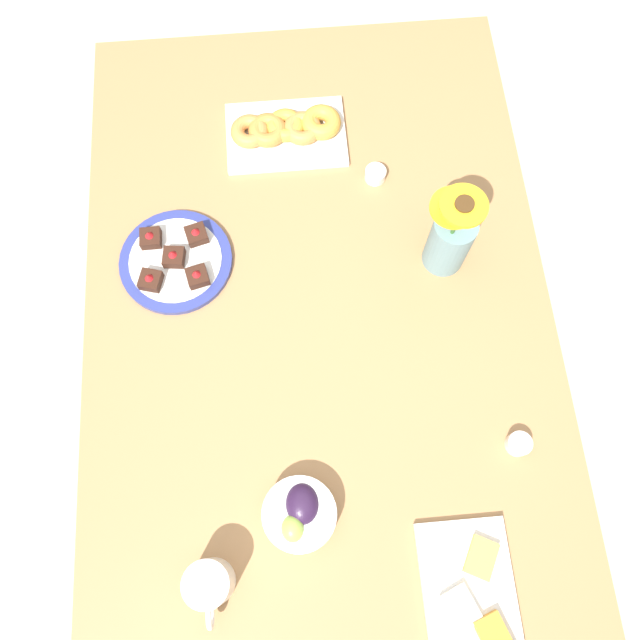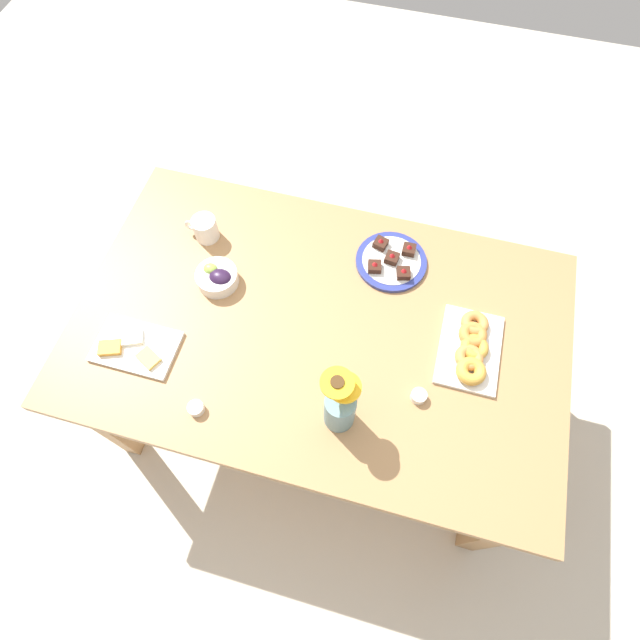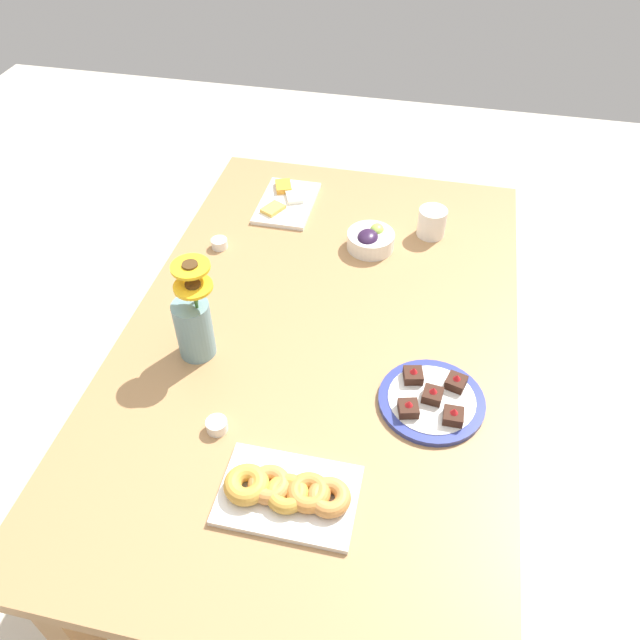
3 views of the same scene
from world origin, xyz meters
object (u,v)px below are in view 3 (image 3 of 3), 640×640
Objects in this scene: grape_bowl at (370,240)px; jam_cup_honey at (217,425)px; cheese_platter at (286,202)px; dessert_plate at (432,400)px; jam_cup_berry at (219,243)px; croissant_platter at (287,492)px; dining_table at (320,353)px; flower_vase at (194,324)px; coffee_mug at (432,222)px.

jam_cup_honey is at bearing 162.56° from grape_bowl.
cheese_platter is at bearing 4.68° from jam_cup_honey.
cheese_platter is 0.90m from dessert_plate.
grape_bowl reaches higher than jam_cup_berry.
dessert_plate reaches higher than croissant_platter.
jam_cup_honey is (-0.73, 0.23, -0.01)m from grape_bowl.
croissant_platter reaches higher than dining_table.
flower_vase reaches higher than jam_cup_honey.
coffee_mug is 0.48m from cheese_platter.
dessert_plate is at bearing -68.99° from jam_cup_honey.
dessert_plate reaches higher than dining_table.
dessert_plate is (0.18, -0.46, -0.00)m from jam_cup_honey.
jam_cup_berry is at bearing 108.29° from coffee_mug.
cheese_platter is 0.92× the size of croissant_platter.
coffee_mug reaches higher than dessert_plate.
dining_table is at bearing 4.37° from croissant_platter.
coffee_mug is 2.50× the size of jam_cup_berry.
flower_vase is (0.35, 0.32, 0.07)m from croissant_platter.
dining_table is at bearing 169.35° from grape_bowl.
flower_vase reaches higher than dining_table.
dining_table is 0.36m from dessert_plate.
jam_cup_berry is (-0.26, 0.14, 0.01)m from cheese_platter.
cheese_platter is at bearing -27.54° from jam_cup_berry.
grape_bowl is at bearing -34.53° from flower_vase.
jam_cup_berry is (0.76, 0.41, -0.01)m from croissant_platter.
jam_cup_honey is 0.26m from flower_vase.
cheese_platter is 5.42× the size of jam_cup_berry.
cheese_platter is at bearing 14.61° from croissant_platter.
dining_table is 0.50m from croissant_platter.
coffee_mug is at bearing -40.16° from flower_vase.
jam_cup_honey is (-0.83, 0.40, -0.03)m from coffee_mug.
dessert_plate is (-0.72, -0.53, 0.00)m from cheese_platter.
croissant_platter is 0.48m from flower_vase.
jam_cup_honey is (-0.35, 0.16, 0.10)m from dining_table.
croissant_platter reaches higher than jam_cup_berry.
dessert_plate is at bearing -93.96° from flower_vase.
jam_cup_berry is at bearing 152.46° from cheese_platter.
coffee_mug is 0.64m from jam_cup_berry.
coffee_mug is at bearing -26.47° from dining_table.
jam_cup_honey is 0.49m from dessert_plate.
jam_cup_honey is (0.13, 0.19, -0.01)m from croissant_platter.
grape_bowl is 0.35m from cheese_platter.
cheese_platter reaches higher than jam_cup_honey.
dining_table is 0.60m from cheese_platter.
coffee_mug is at bearing 5.27° from dessert_plate.
dessert_plate is at bearing -40.73° from croissant_platter.
dining_table is 33.33× the size of jam_cup_honey.
jam_cup_berry is at bearing 55.76° from dessert_plate.
dessert_plate is (0.31, -0.26, -0.01)m from croissant_platter.
dessert_plate is (-0.46, -0.67, -0.00)m from jam_cup_berry.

